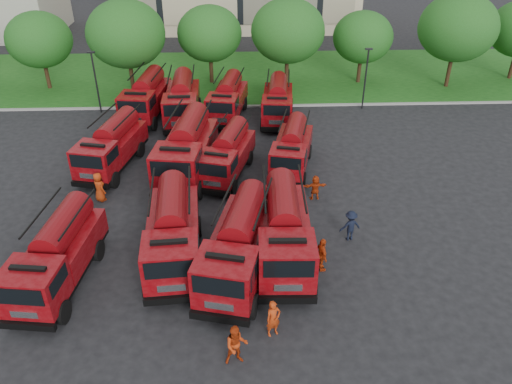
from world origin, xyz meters
TOP-DOWN VIEW (x-y plane):
  - ground at (0.00, 0.00)m, footprint 140.00×140.00m
  - lawn at (0.00, 26.00)m, footprint 70.00×16.00m
  - curb at (0.00, 17.90)m, footprint 70.00×0.30m
  - tree_1 at (-16.00, 23.00)m, footprint 5.71×5.71m
  - tree_2 at (-8.00, 21.50)m, footprint 6.72×6.72m
  - tree_3 at (-1.00, 24.00)m, footprint 5.88×5.88m
  - tree_4 at (6.00, 22.50)m, footprint 6.55×6.55m
  - tree_5 at (13.00, 23.50)m, footprint 5.46×5.46m
  - tree_6 at (21.00, 22.00)m, footprint 6.89×6.89m
  - lamp_post_0 at (-10.00, 17.20)m, footprint 0.60×0.25m
  - lamp_post_1 at (12.00, 17.20)m, footprint 0.60×0.25m
  - fire_truck_0 at (-7.14, -3.75)m, footprint 3.25×7.21m
  - fire_truck_1 at (-1.92, -2.26)m, footprint 3.13×7.53m
  - fire_truck_2 at (1.32, -3.49)m, footprint 4.27×7.88m
  - fire_truck_3 at (3.55, -2.40)m, footprint 2.94×7.56m
  - fire_truck_4 at (-6.94, 7.63)m, footprint 3.88×7.31m
  - fire_truck_5 at (-1.91, 6.47)m, footprint 3.86×8.30m
  - fire_truck_6 at (0.67, 6.32)m, footprint 3.93×6.84m
  - fire_truck_7 at (4.93, 7.04)m, footprint 3.54×6.67m
  - fire_truck_8 at (-5.93, 16.17)m, footprint 3.44×7.59m
  - fire_truck_9 at (-2.98, 15.34)m, footprint 2.91×7.47m
  - fire_truck_10 at (0.62, 15.81)m, footprint 3.47×7.07m
  - fire_truck_11 at (4.61, 15.23)m, footprint 2.99×6.89m
  - firefighter_0 at (2.70, -7.47)m, footprint 0.79×0.70m
  - firefighter_1 at (1.15, -8.86)m, footprint 0.98×0.62m
  - firefighter_2 at (5.34, -3.43)m, footprint 0.85×1.20m
  - firefighter_3 at (7.23, -1.00)m, footprint 1.25×0.83m
  - firefighter_4 at (-6.94, 3.44)m, footprint 1.06×1.06m
  - firefighter_5 at (5.95, 3.10)m, footprint 1.51×0.76m

SIDE VIEW (x-z plane):
  - ground at x=0.00m, z-range 0.00..0.00m
  - firefighter_0 at x=2.70m, z-range -0.89..0.89m
  - firefighter_1 at x=1.15m, z-range -0.94..0.94m
  - firefighter_2 at x=5.34m, z-range -0.93..0.93m
  - firefighter_3 at x=7.23m, z-range -0.88..0.88m
  - firefighter_4 at x=-6.94m, z-range -0.93..0.93m
  - firefighter_5 at x=5.95m, z-range -0.78..0.78m
  - lawn at x=0.00m, z-range 0.00..0.12m
  - curb at x=0.00m, z-range 0.00..0.14m
  - fire_truck_7 at x=4.93m, z-range 0.01..2.90m
  - fire_truck_6 at x=0.67m, z-range 0.01..2.96m
  - fire_truck_11 at x=4.61m, z-range 0.01..3.05m
  - fire_truck_10 at x=0.62m, z-range 0.01..3.09m
  - fire_truck_4 at x=-6.94m, z-range 0.01..3.18m
  - fire_truck_0 at x=-7.14m, z-range 0.01..3.18m
  - fire_truck_8 at x=-5.93m, z-range 0.01..3.35m
  - fire_truck_1 at x=-1.92m, z-range 0.01..3.36m
  - fire_truck_9 at x=-2.98m, z-range 0.01..3.38m
  - fire_truck_3 at x=3.55m, z-range 0.01..3.41m
  - fire_truck_2 at x=1.32m, z-range 0.01..3.42m
  - fire_truck_5 at x=-1.91m, z-range 0.01..3.65m
  - lamp_post_0 at x=-10.00m, z-range 0.34..5.45m
  - lamp_post_1 at x=12.00m, z-range 0.34..5.45m
  - tree_5 at x=13.00m, z-range 1.01..7.69m
  - tree_1 at x=-16.00m, z-range 1.06..8.04m
  - tree_3 at x=-1.00m, z-range 1.09..8.28m
  - tree_4 at x=6.00m, z-range 1.21..9.23m
  - tree_2 at x=-8.00m, z-range 1.25..9.46m
  - tree_6 at x=21.00m, z-range 1.28..9.70m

